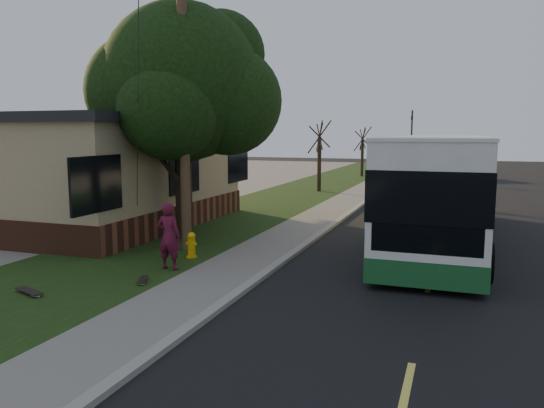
{
  "coord_description": "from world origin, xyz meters",
  "views": [
    {
      "loc": [
        4.58,
        -13.27,
        3.65
      ],
      "look_at": [
        -0.72,
        1.63,
        1.5
      ],
      "focal_mm": 35.0,
      "sensor_mm": 36.0,
      "label": 1
    }
  ],
  "objects_px": {
    "bare_tree_near": "(319,157)",
    "skateboard_main": "(143,280)",
    "skateboard_spare": "(29,291)",
    "dumpster": "(119,199)",
    "distant_car": "(452,168)",
    "skateboarder": "(169,236)",
    "utility_pole": "(183,99)",
    "traffic_signal": "(411,138)",
    "fire_hydrant": "(191,245)",
    "leafy_tree": "(184,86)",
    "transit_bus": "(439,186)",
    "bare_tree_far": "(362,152)"
  },
  "relations": [
    {
      "from": "leafy_tree",
      "to": "transit_bus",
      "type": "relative_size",
      "value": 0.6
    },
    {
      "from": "leafy_tree",
      "to": "transit_bus",
      "type": "distance_m",
      "value": 9.1
    },
    {
      "from": "distant_car",
      "to": "bare_tree_near",
      "type": "bearing_deg",
      "value": -126.41
    },
    {
      "from": "skateboard_main",
      "to": "dumpster",
      "type": "xyz_separation_m",
      "value": [
        -7.0,
        8.84,
        0.62
      ]
    },
    {
      "from": "skateboard_spare",
      "to": "dumpster",
      "type": "xyz_separation_m",
      "value": [
        -5.14,
        10.51,
        0.61
      ]
    },
    {
      "from": "dumpster",
      "to": "skateboard_spare",
      "type": "bearing_deg",
      "value": -63.93
    },
    {
      "from": "fire_hydrant",
      "to": "bare_tree_far",
      "type": "xyz_separation_m",
      "value": [
        -0.4,
        30.0,
        1.57
      ]
    },
    {
      "from": "fire_hydrant",
      "to": "skateboarder",
      "type": "distance_m",
      "value": 1.49
    },
    {
      "from": "skateboard_spare",
      "to": "dumpster",
      "type": "bearing_deg",
      "value": 116.07
    },
    {
      "from": "skateboard_main",
      "to": "leafy_tree",
      "type": "bearing_deg",
      "value": 107.49
    },
    {
      "from": "traffic_signal",
      "to": "utility_pole",
      "type": "bearing_deg",
      "value": -96.58
    },
    {
      "from": "skateboard_main",
      "to": "dumpster",
      "type": "relative_size",
      "value": 0.42
    },
    {
      "from": "bare_tree_far",
      "to": "distant_car",
      "type": "height_order",
      "value": "bare_tree_far"
    },
    {
      "from": "leafy_tree",
      "to": "distant_car",
      "type": "xyz_separation_m",
      "value": [
        8.14,
        28.2,
        -4.33
      ]
    },
    {
      "from": "traffic_signal",
      "to": "bare_tree_near",
      "type": "bearing_deg",
      "value": -104.04
    },
    {
      "from": "bare_tree_near",
      "to": "skateboarder",
      "type": "bearing_deg",
      "value": -87.05
    },
    {
      "from": "leafy_tree",
      "to": "skateboard_main",
      "type": "xyz_separation_m",
      "value": [
        1.67,
        -5.3,
        -5.05
      ]
    },
    {
      "from": "skateboarder",
      "to": "skateboard_main",
      "type": "bearing_deg",
      "value": 88.2
    },
    {
      "from": "leafy_tree",
      "to": "skateboard_spare",
      "type": "relative_size",
      "value": 8.41
    },
    {
      "from": "skateboard_main",
      "to": "utility_pole",
      "type": "bearing_deg",
      "value": 102.45
    },
    {
      "from": "skateboard_main",
      "to": "distant_car",
      "type": "bearing_deg",
      "value": 79.07
    },
    {
      "from": "fire_hydrant",
      "to": "transit_bus",
      "type": "relative_size",
      "value": 0.06
    },
    {
      "from": "fire_hydrant",
      "to": "bare_tree_near",
      "type": "relative_size",
      "value": 0.17
    },
    {
      "from": "fire_hydrant",
      "to": "skateboarder",
      "type": "bearing_deg",
      "value": -85.9
    },
    {
      "from": "bare_tree_near",
      "to": "skateboarder",
      "type": "relative_size",
      "value": 2.42
    },
    {
      "from": "transit_bus",
      "to": "skateboard_main",
      "type": "xyz_separation_m",
      "value": [
        -6.44,
        -7.76,
        -1.75
      ]
    },
    {
      "from": "leafy_tree",
      "to": "bare_tree_far",
      "type": "relative_size",
      "value": 1.94
    },
    {
      "from": "skateboard_main",
      "to": "skateboard_spare",
      "type": "bearing_deg",
      "value": -138.03
    },
    {
      "from": "skateboarder",
      "to": "dumpster",
      "type": "distance_m",
      "value": 10.32
    },
    {
      "from": "skateboarder",
      "to": "skateboard_main",
      "type": "height_order",
      "value": "skateboarder"
    },
    {
      "from": "utility_pole",
      "to": "dumpster",
      "type": "relative_size",
      "value": 5.26
    },
    {
      "from": "utility_pole",
      "to": "leafy_tree",
      "type": "bearing_deg",
      "value": 117.6
    },
    {
      "from": "traffic_signal",
      "to": "skateboard_spare",
      "type": "relative_size",
      "value": 5.93
    },
    {
      "from": "leafy_tree",
      "to": "bare_tree_near",
      "type": "xyz_separation_m",
      "value": [
        0.67,
        15.35,
        -3.02
      ]
    },
    {
      "from": "bare_tree_near",
      "to": "leafy_tree",
      "type": "bearing_deg",
      "value": -92.5
    },
    {
      "from": "traffic_signal",
      "to": "skateboard_spare",
      "type": "distance_m",
      "value": 38.75
    },
    {
      "from": "skateboard_main",
      "to": "distant_car",
      "type": "xyz_separation_m",
      "value": [
        6.47,
        33.51,
        0.72
      ]
    },
    {
      "from": "traffic_signal",
      "to": "skateboard_main",
      "type": "relative_size",
      "value": 7.56
    },
    {
      "from": "leafy_tree",
      "to": "dumpster",
      "type": "bearing_deg",
      "value": 146.39
    },
    {
      "from": "bare_tree_far",
      "to": "skateboard_main",
      "type": "xyz_separation_m",
      "value": [
        0.5,
        -32.65,
        -1.88
      ]
    },
    {
      "from": "leafy_tree",
      "to": "distant_car",
      "type": "height_order",
      "value": "leafy_tree"
    },
    {
      "from": "fire_hydrant",
      "to": "leafy_tree",
      "type": "bearing_deg",
      "value": 120.67
    },
    {
      "from": "dumpster",
      "to": "distant_car",
      "type": "distance_m",
      "value": 28.1
    },
    {
      "from": "utility_pole",
      "to": "traffic_signal",
      "type": "xyz_separation_m",
      "value": [
        3.81,
        33.01,
        -1.47
      ]
    },
    {
      "from": "distant_car",
      "to": "traffic_signal",
      "type": "bearing_deg",
      "value": 131.53
    },
    {
      "from": "skateboard_spare",
      "to": "bare_tree_near",
      "type": "bearing_deg",
      "value": 87.8
    },
    {
      "from": "fire_hydrant",
      "to": "bare_tree_far",
      "type": "distance_m",
      "value": 30.04
    },
    {
      "from": "dumpster",
      "to": "distant_car",
      "type": "height_order",
      "value": "distant_car"
    },
    {
      "from": "bare_tree_near",
      "to": "skateboard_main",
      "type": "distance_m",
      "value": 20.78
    },
    {
      "from": "utility_pole",
      "to": "bare_tree_far",
      "type": "xyz_separation_m",
      "value": [
        0.31,
        29.01,
        -2.63
      ]
    }
  ]
}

